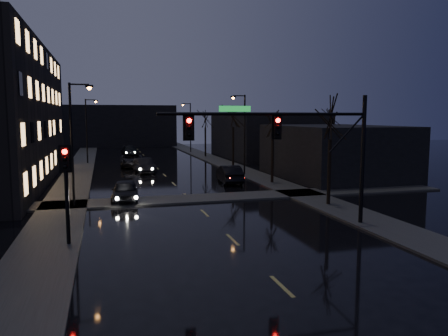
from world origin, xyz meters
TOP-DOWN VIEW (x-y plane):
  - ground at (0.00, 0.00)m, footprint 160.00×160.00m
  - sidewalk_left at (-8.50, 35.00)m, footprint 3.00×140.00m
  - sidewalk_right at (8.50, 35.00)m, footprint 3.00×140.00m
  - sidewalk_cross at (0.00, 18.50)m, footprint 40.00×3.00m
  - commercial_right_near at (15.50, 26.00)m, footprint 10.00×14.00m
  - commercial_right_far at (17.00, 48.00)m, footprint 12.00×18.00m
  - far_block at (-3.00, 78.00)m, footprint 22.00×10.00m
  - signal_mast at (3.85, 9.00)m, footprint 11.11×0.41m
  - signal_pole_left at (-7.50, 8.99)m, footprint 0.35×0.41m
  - tree_near at (8.40, 14.00)m, footprint 3.52×3.52m
  - tree_mid_a at (8.40, 24.00)m, footprint 3.30×3.30m
  - tree_mid_b at (8.40, 36.00)m, footprint 3.74×3.74m
  - tree_far at (8.40, 50.00)m, footprint 3.43×3.43m
  - streetlight_l_near at (-7.58, 18.00)m, footprint 1.53×0.28m
  - streetlight_l_far at (-7.58, 45.00)m, footprint 1.53×0.28m
  - streetlight_r_mid at (7.58, 30.00)m, footprint 1.53×0.28m
  - streetlight_r_far at (7.58, 58.00)m, footprint 1.53×0.28m
  - oncoming_car_a at (-4.51, 19.04)m, footprint 2.11×4.51m
  - oncoming_car_b at (-1.80, 34.38)m, footprint 2.21×4.80m
  - oncoming_car_c at (-2.69, 40.35)m, footprint 2.83×5.80m
  - oncoming_car_d at (-2.07, 55.27)m, footprint 2.49×5.22m
  - lead_car at (4.86, 25.32)m, footprint 2.03×4.89m

SIDE VIEW (x-z plane):
  - ground at x=0.00m, z-range 0.00..0.00m
  - sidewalk_left at x=-8.50m, z-range 0.00..0.12m
  - sidewalk_right at x=8.50m, z-range 0.00..0.12m
  - sidewalk_cross at x=0.00m, z-range 0.00..0.12m
  - oncoming_car_d at x=-2.07m, z-range 0.00..1.47m
  - oncoming_car_a at x=-4.51m, z-range 0.00..1.50m
  - oncoming_car_b at x=-1.80m, z-range 0.00..1.53m
  - lead_car at x=4.86m, z-range 0.00..1.57m
  - oncoming_car_c at x=-2.69m, z-range 0.00..1.59m
  - commercial_right_near at x=15.50m, z-range 0.00..5.00m
  - commercial_right_far at x=17.00m, z-range 0.00..6.00m
  - signal_pole_left at x=-7.50m, z-range 0.75..5.27m
  - far_block at x=-3.00m, z-range 0.00..8.00m
  - streetlight_l_near at x=-7.58m, z-range 0.77..8.77m
  - streetlight_l_far at x=-7.58m, z-range 0.77..8.77m
  - streetlight_r_mid at x=7.58m, z-range 0.77..8.77m
  - streetlight_r_far at x=7.58m, z-range 0.77..8.77m
  - signal_mast at x=3.85m, z-range 1.37..8.37m
  - tree_mid_a at x=8.40m, z-range 2.04..9.61m
  - tree_far at x=8.40m, z-range 2.12..10.00m
  - tree_near at x=8.40m, z-range 2.18..10.26m
  - tree_mid_b at x=8.40m, z-range 2.32..10.90m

